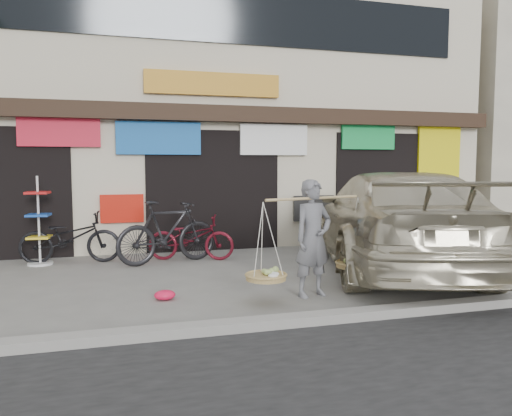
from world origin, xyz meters
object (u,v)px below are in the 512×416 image
object	(u,v)px
street_vendor	(313,242)
display_rack	(39,229)
bike_2	(191,238)
suv	(393,220)
bike_1	(168,232)
bike_0	(70,238)

from	to	relation	value
street_vendor	display_rack	world-z (taller)	street_vendor
bike_2	suv	xyz separation A→B (m)	(3.52, -1.82, 0.45)
street_vendor	suv	size ratio (longest dim) A/B	0.32
bike_2	street_vendor	bearing A→B (deg)	-140.70
suv	display_rack	xyz separation A→B (m)	(-6.41, 2.15, -0.21)
suv	street_vendor	bearing A→B (deg)	50.44
street_vendor	display_rack	size ratio (longest dim) A/B	1.24
display_rack	bike_1	bearing A→B (deg)	-12.58
bike_0	display_rack	size ratio (longest dim) A/B	1.12
street_vendor	bike_0	world-z (taller)	street_vendor
suv	display_rack	world-z (taller)	suv
bike_2	display_rack	size ratio (longest dim) A/B	1.01
street_vendor	display_rack	bearing A→B (deg)	124.17
bike_1	display_rack	xyz separation A→B (m)	(-2.40, 0.54, 0.07)
bike_0	display_rack	world-z (taller)	display_rack
street_vendor	bike_1	distance (m)	3.55
bike_1	bike_2	bearing A→B (deg)	-82.93
bike_0	bike_1	bearing A→B (deg)	-100.91
street_vendor	bike_1	size ratio (longest dim) A/B	1.03
bike_2	display_rack	distance (m)	2.92
display_rack	bike_2	bearing A→B (deg)	-6.43
bike_1	bike_2	world-z (taller)	bike_1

